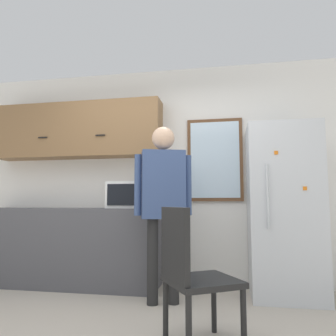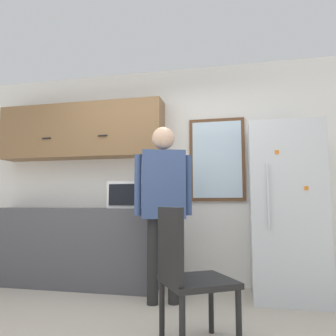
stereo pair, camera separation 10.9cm
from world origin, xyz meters
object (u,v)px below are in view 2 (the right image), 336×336
person (163,193)px  chair (186,270)px  refrigerator (286,210)px  microwave (133,195)px

person → chair: size_ratio=1.85×
person → chair: person is taller
refrigerator → chair: bearing=-121.5°
chair → person: bearing=-9.4°
microwave → refrigerator: refrigerator is taller
microwave → chair: bearing=-58.7°
person → refrigerator: 1.31m
refrigerator → chair: 1.66m
chair → refrigerator: bearing=-63.2°
refrigerator → microwave: bearing=178.0°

